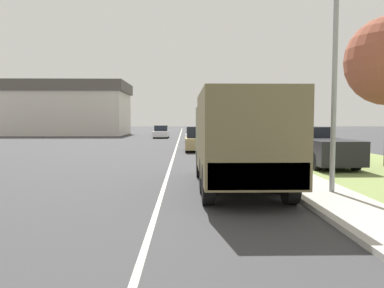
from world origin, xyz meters
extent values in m
plane|color=#38383A|center=(0.00, 40.00, 0.00)|extent=(180.00, 180.00, 0.00)
cube|color=silver|center=(0.00, 40.00, 0.00)|extent=(0.12, 120.00, 0.00)
cube|color=#ADAAA3|center=(4.50, 40.00, 0.06)|extent=(1.80, 120.00, 0.12)
cube|color=olive|center=(8.90, 40.00, 0.01)|extent=(7.00, 120.00, 0.02)
cube|color=#606647|center=(2.26, 15.10, 1.56)|extent=(2.35, 1.88, 2.04)
cube|color=brown|center=(2.26, 11.74, 1.71)|extent=(2.35, 4.85, 2.35)
cube|color=#606647|center=(2.26, 9.37, 0.88)|extent=(2.23, 0.10, 0.60)
cube|color=red|center=(1.39, 9.35, 1.08)|extent=(0.12, 0.06, 0.12)
cube|color=red|center=(3.14, 9.35, 1.08)|extent=(0.12, 0.06, 0.12)
cylinder|color=black|center=(1.24, 15.01, 0.51)|extent=(0.30, 1.02, 1.02)
cylinder|color=black|center=(3.29, 15.01, 0.51)|extent=(0.30, 1.02, 1.02)
cylinder|color=black|center=(1.24, 10.53, 0.51)|extent=(0.30, 1.02, 1.02)
cylinder|color=black|center=(3.29, 10.53, 0.51)|extent=(0.30, 1.02, 1.02)
cylinder|color=black|center=(1.24, 11.98, 0.51)|extent=(0.30, 1.02, 1.02)
cylinder|color=black|center=(3.29, 11.98, 0.51)|extent=(0.30, 1.02, 1.02)
cube|color=tan|center=(1.63, 26.91, 0.55)|extent=(1.90, 3.98, 0.74)
cube|color=black|center=(1.63, 26.99, 1.29)|extent=(1.67, 1.79, 0.75)
cylinder|color=black|center=(0.78, 28.19, 0.32)|extent=(0.20, 0.64, 0.64)
cylinder|color=black|center=(2.48, 28.19, 0.32)|extent=(0.20, 0.64, 0.64)
cylinder|color=black|center=(0.78, 25.64, 0.32)|extent=(0.20, 0.64, 0.64)
cylinder|color=black|center=(2.48, 25.64, 0.32)|extent=(0.20, 0.64, 0.64)
cube|color=#B7BABF|center=(1.64, 36.71, 0.47)|extent=(1.83, 4.13, 0.59)
cube|color=black|center=(1.64, 36.79, 1.08)|extent=(1.61, 1.86, 0.63)
cylinder|color=black|center=(0.82, 38.03, 0.32)|extent=(0.20, 0.64, 0.64)
cylinder|color=black|center=(2.45, 38.03, 0.32)|extent=(0.20, 0.64, 0.64)
cylinder|color=black|center=(0.82, 35.39, 0.32)|extent=(0.20, 0.64, 0.64)
cylinder|color=black|center=(2.45, 35.39, 0.32)|extent=(0.20, 0.64, 0.64)
cube|color=silver|center=(-2.17, 46.09, 0.50)|extent=(1.72, 4.50, 0.64)
cube|color=black|center=(-2.17, 46.18, 1.15)|extent=(1.51, 2.02, 0.67)
cylinder|color=black|center=(-2.93, 47.52, 0.32)|extent=(0.20, 0.64, 0.64)
cylinder|color=black|center=(-1.42, 47.52, 0.32)|extent=(0.20, 0.64, 0.64)
cylinder|color=black|center=(-2.93, 44.65, 0.32)|extent=(0.20, 0.64, 0.64)
cylinder|color=black|center=(-1.42, 44.65, 0.32)|extent=(0.20, 0.64, 0.64)
cube|color=black|center=(6.93, 18.46, 0.70)|extent=(1.91, 5.55, 0.90)
cube|color=black|center=(6.93, 20.07, 1.46)|extent=(1.76, 2.33, 0.63)
cube|color=black|center=(6.93, 17.30, 1.20)|extent=(1.91, 3.22, 0.12)
cylinder|color=black|center=(6.10, 20.29, 0.40)|extent=(0.24, 0.76, 0.76)
cylinder|color=black|center=(7.77, 20.29, 0.40)|extent=(0.24, 0.76, 0.76)
cylinder|color=black|center=(6.10, 16.63, 0.40)|extent=(0.24, 0.76, 0.76)
cylinder|color=black|center=(7.77, 16.63, 0.40)|extent=(0.24, 0.76, 0.76)
cylinder|color=gray|center=(4.75, 11.54, 3.26)|extent=(0.14, 0.14, 6.27)
cube|color=beige|center=(-16.75, 55.73, 3.00)|extent=(17.65, 10.31, 6.00)
cube|color=#514C47|center=(-16.75, 55.73, 6.75)|extent=(18.35, 10.72, 1.50)
camera|label=1|loc=(0.66, 1.32, 2.10)|focal=35.00mm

